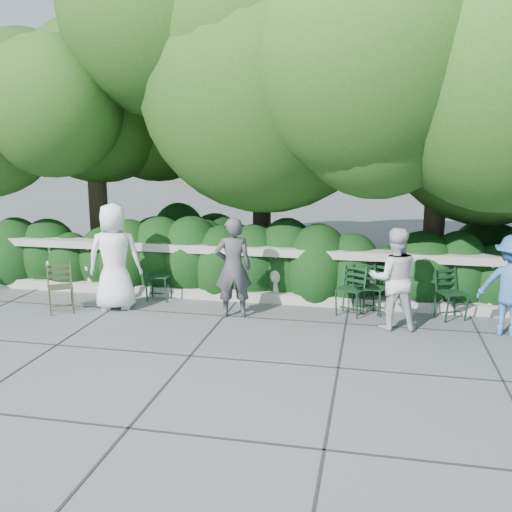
% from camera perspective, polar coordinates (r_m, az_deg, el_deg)
% --- Properties ---
extents(ground, '(90.00, 90.00, 0.00)m').
position_cam_1_polar(ground, '(8.68, -1.37, -7.82)').
color(ground, '#4D4F54').
rests_on(ground, ground).
extents(balustrade, '(12.00, 0.44, 1.00)m').
position_cam_1_polar(balustrade, '(10.23, 0.92, -1.91)').
color(balustrade, '#9E998E').
rests_on(balustrade, ground).
extents(shrub_hedge, '(15.00, 2.60, 1.70)m').
position_cam_1_polar(shrub_hedge, '(11.49, 2.05, -2.86)').
color(shrub_hedge, black).
rests_on(shrub_hedge, ground).
extents(tree_canopy, '(15.04, 6.52, 6.78)m').
position_cam_1_polar(tree_canopy, '(11.26, 5.98, 17.11)').
color(tree_canopy, '#3F3023').
rests_on(tree_canopy, ground).
extents(chair_b, '(0.47, 0.51, 0.84)m').
position_cam_1_polar(chair_b, '(10.45, -9.87, -4.56)').
color(chair_b, black).
rests_on(chair_b, ground).
extents(chair_c, '(0.57, 0.59, 0.84)m').
position_cam_1_polar(chair_c, '(9.56, 9.04, -6.09)').
color(chair_c, black).
rests_on(chair_c, ground).
extents(chair_d, '(0.55, 0.58, 0.84)m').
position_cam_1_polar(chair_d, '(9.70, 11.07, -5.89)').
color(chair_d, black).
rests_on(chair_d, ground).
extents(chair_e, '(0.60, 0.62, 0.84)m').
position_cam_1_polar(chair_e, '(9.74, 11.34, -5.83)').
color(chair_e, black).
rests_on(chair_e, ground).
extents(chair_f, '(0.61, 0.63, 0.84)m').
position_cam_1_polar(chair_f, '(9.77, 19.27, -6.24)').
color(chair_f, black).
rests_on(chair_f, ground).
extents(chair_weathered, '(0.63, 0.64, 0.84)m').
position_cam_1_polar(chair_weathered, '(10.11, -18.77, -5.59)').
color(chair_weathered, black).
rests_on(chair_weathered, ground).
extents(person_businessman, '(1.02, 0.80, 1.83)m').
position_cam_1_polar(person_businessman, '(9.99, -13.98, -0.07)').
color(person_businessman, white).
rests_on(person_businessman, ground).
extents(person_woman_grey, '(0.69, 0.54, 1.66)m').
position_cam_1_polar(person_woman_grey, '(9.30, -2.29, -1.16)').
color(person_woman_grey, '#3E3E42').
rests_on(person_woman_grey, ground).
extents(person_casual_man, '(0.83, 0.68, 1.58)m').
position_cam_1_polar(person_casual_man, '(8.97, 13.65, -2.24)').
color(person_casual_man, silver).
rests_on(person_casual_man, ground).
extents(person_older_blue, '(1.13, 0.92, 1.52)m').
position_cam_1_polar(person_older_blue, '(9.24, 24.19, -2.75)').
color(person_older_blue, '#35639F').
rests_on(person_older_blue, ground).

